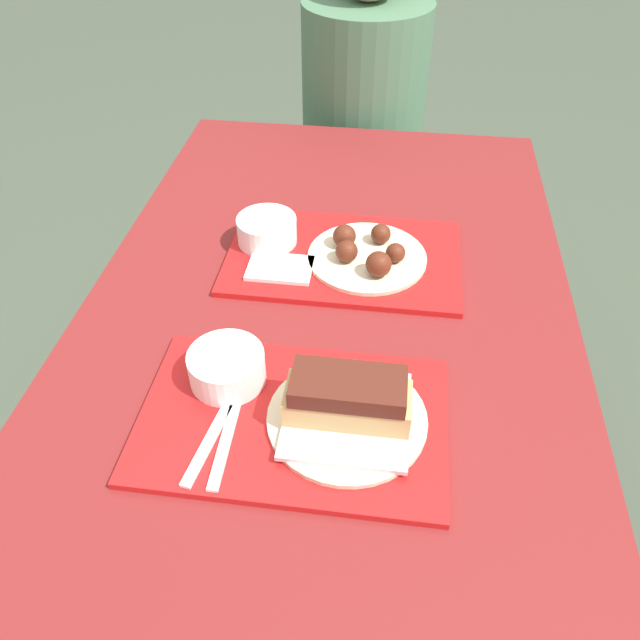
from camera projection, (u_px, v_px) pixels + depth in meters
name	position (u px, v px, depth m)	size (l,w,h in m)	color
ground_plane	(321.00, 548.00, 1.55)	(12.00, 12.00, 0.00)	#424C3D
picnic_table	(322.00, 372.00, 1.12)	(0.88, 1.61, 0.73)	maroon
picnic_bench_far	(362.00, 202.00, 2.06)	(0.84, 0.28, 0.44)	maroon
tray_near	(293.00, 419.00, 0.92)	(0.45, 0.29, 0.01)	red
tray_far	(343.00, 257.00, 1.22)	(0.45, 0.29, 0.01)	red
bowl_coleslaw_near	(227.00, 366.00, 0.95)	(0.12, 0.12, 0.05)	white
brisket_sandwich_plate	(348.00, 406.00, 0.89)	(0.23, 0.23, 0.09)	beige
plastic_fork_near	(211.00, 437.00, 0.88)	(0.04, 0.17, 0.00)	white
plastic_knife_near	(226.00, 439.00, 0.88)	(0.02, 0.17, 0.00)	white
condiment_packet	(316.00, 384.00, 0.96)	(0.04, 0.03, 0.01)	#A59E93
bowl_coleslaw_far	(267.00, 229.00, 1.23)	(0.12, 0.12, 0.05)	white
wings_plate_far	(367.00, 253.00, 1.19)	(0.23, 0.23, 0.06)	beige
napkin_far	(280.00, 268.00, 1.18)	(0.12, 0.09, 0.01)	white
person_seated_across	(364.00, 90.00, 1.81)	(0.36, 0.36, 0.73)	#477051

